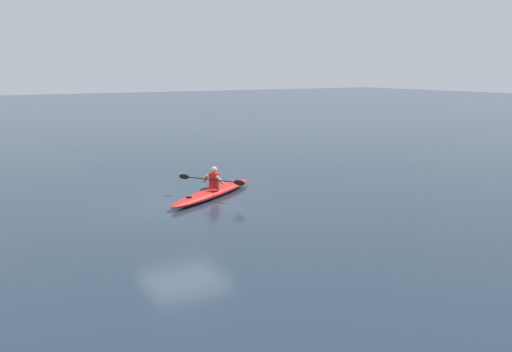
% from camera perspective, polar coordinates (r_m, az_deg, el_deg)
% --- Properties ---
extents(ground_plane, '(160.00, 160.00, 0.00)m').
position_cam_1_polar(ground_plane, '(16.56, -7.74, -3.05)').
color(ground_plane, '#1E2D3D').
extents(kayak, '(4.17, 2.90, 0.28)m').
position_cam_1_polar(kayak, '(17.49, -4.60, -1.73)').
color(kayak, red).
rests_on(kayak, ground).
extents(kayaker, '(1.33, 2.14, 0.70)m').
position_cam_1_polar(kayaker, '(17.46, -4.50, -0.31)').
color(kayaker, red).
rests_on(kayaker, kayak).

